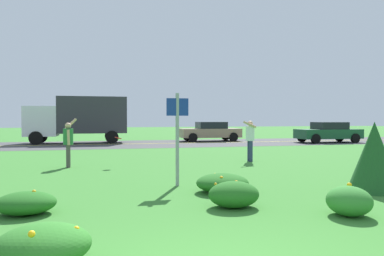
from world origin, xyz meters
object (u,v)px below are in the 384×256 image
at_px(box_truck_white, 79,117).
at_px(car_tan_center_left, 210,131).
at_px(frisbee_red, 118,138).
at_px(sign_post_near_path, 177,130).
at_px(person_catcher_white_shirt, 250,137).
at_px(person_thrower_green_shirt, 68,141).
at_px(car_dark_green_leftmost, 328,132).

bearing_deg(box_truck_white, car_tan_center_left, 0.00).
relative_size(frisbee_red, box_truck_white, 0.04).
bearing_deg(car_tan_center_left, sign_post_near_path, -109.22).
bearing_deg(person_catcher_white_shirt, sign_post_near_path, -130.08).
xyz_separation_m(person_thrower_green_shirt, box_truck_white, (-0.27, 13.48, 0.87)).
relative_size(person_catcher_white_shirt, car_tan_center_left, 0.36).
bearing_deg(person_catcher_white_shirt, box_truck_white, 118.23).
distance_m(person_thrower_green_shirt, car_dark_green_leftmost, 19.58).
relative_size(frisbee_red, car_dark_green_leftmost, 0.06).
distance_m(sign_post_near_path, person_catcher_white_shirt, 6.09).
height_order(person_thrower_green_shirt, box_truck_white, box_truck_white).
bearing_deg(sign_post_near_path, box_truck_white, 100.20).
bearing_deg(frisbee_red, car_tan_center_left, 61.19).
xyz_separation_m(sign_post_near_path, car_dark_green_leftmost, (13.94, 14.35, -0.69)).
height_order(sign_post_near_path, box_truck_white, box_truck_white).
bearing_deg(frisbee_red, car_dark_green_leftmost, 33.48).
height_order(frisbee_red, car_dark_green_leftmost, car_dark_green_leftmost).
bearing_deg(person_thrower_green_shirt, car_tan_center_left, 55.63).
xyz_separation_m(frisbee_red, car_tan_center_left, (7.51, 13.66, -0.28)).
distance_m(frisbee_red, box_truck_white, 13.83).
bearing_deg(sign_post_near_path, person_thrower_green_shirt, 123.52).
distance_m(sign_post_near_path, car_tan_center_left, 19.02).
bearing_deg(car_dark_green_leftmost, person_thrower_green_shirt, -149.71).
distance_m(person_thrower_green_shirt, car_tan_center_left, 16.33).
bearing_deg(car_dark_green_leftmost, car_tan_center_left, 154.87).
distance_m(person_catcher_white_shirt, car_dark_green_leftmost, 13.95).
relative_size(car_tan_center_left, box_truck_white, 0.67).
distance_m(sign_post_near_path, car_dark_green_leftmost, 20.02).
distance_m(frisbee_red, car_dark_green_leftmost, 18.23).
height_order(sign_post_near_path, person_catcher_white_shirt, sign_post_near_path).
xyz_separation_m(sign_post_near_path, box_truck_white, (-3.23, 17.95, 0.37)).
relative_size(frisbee_red, car_tan_center_left, 0.06).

